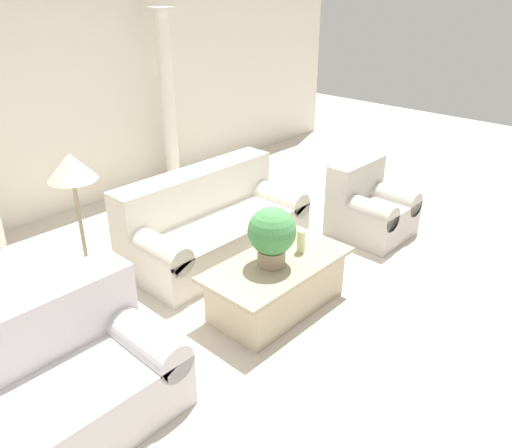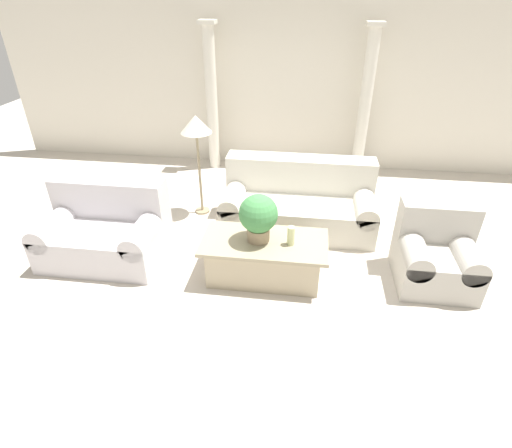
# 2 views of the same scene
# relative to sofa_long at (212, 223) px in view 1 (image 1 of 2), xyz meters

# --- Properties ---
(ground_plane) EXTENTS (16.00, 16.00, 0.00)m
(ground_plane) POSITION_rel_sofa_long_xyz_m (-0.29, -0.84, -0.34)
(ground_plane) COLOR beige
(wall_back) EXTENTS (10.00, 0.06, 3.20)m
(wall_back) POSITION_rel_sofa_long_xyz_m (-0.29, 2.19, 1.26)
(wall_back) COLOR silver
(wall_back) RESTS_ON ground_plane
(sofa_long) EXTENTS (1.98, 0.96, 0.88)m
(sofa_long) POSITION_rel_sofa_long_xyz_m (0.00, 0.00, 0.00)
(sofa_long) COLOR beige
(sofa_long) RESTS_ON ground_plane
(loveseat) EXTENTS (1.36, 0.96, 0.88)m
(loveseat) POSITION_rel_sofa_long_xyz_m (-2.24, -0.99, 0.00)
(loveseat) COLOR silver
(loveseat) RESTS_ON ground_plane
(coffee_table) EXTENTS (1.36, 0.70, 0.47)m
(coffee_table) POSITION_rel_sofa_long_xyz_m (-0.32, -1.19, -0.10)
(coffee_table) COLOR tan
(coffee_table) RESTS_ON ground_plane
(potted_plant) EXTENTS (0.41, 0.41, 0.53)m
(potted_plant) POSITION_rel_sofa_long_xyz_m (-0.39, -1.18, 0.42)
(potted_plant) COLOR #937F60
(potted_plant) RESTS_ON coffee_table
(pillar_candle) EXTENTS (0.08, 0.08, 0.21)m
(pillar_candle) POSITION_rel_sofa_long_xyz_m (-0.04, -1.22, 0.24)
(pillar_candle) COLOR beige
(pillar_candle) RESTS_ON coffee_table
(floor_lamp) EXTENTS (0.41, 0.41, 1.41)m
(floor_lamp) POSITION_rel_sofa_long_xyz_m (-1.38, 0.17, 0.89)
(floor_lamp) COLOR gray
(floor_lamp) RESTS_ON ground_plane
(column_right) EXTENTS (0.27, 0.27, 2.38)m
(column_right) POSITION_rel_sofa_long_xyz_m (0.94, 1.86, 0.88)
(column_right) COLOR silver
(column_right) RESTS_ON ground_plane
(armchair) EXTENTS (0.80, 0.80, 0.84)m
(armchair) POSITION_rel_sofa_long_xyz_m (1.53, -0.99, -0.00)
(armchair) COLOR #B7B2A8
(armchair) RESTS_ON ground_plane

